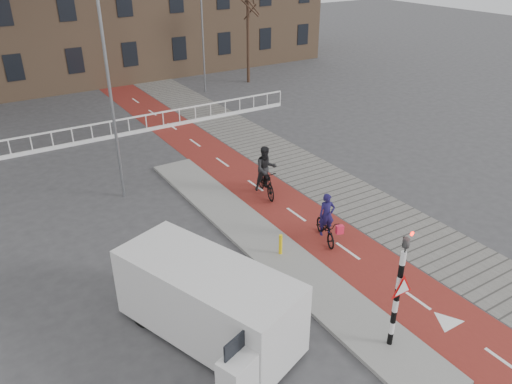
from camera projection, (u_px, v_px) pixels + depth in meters
ground at (354, 298)px, 14.98m from camera, size 120.00×120.00×0.00m
bike_lane at (233, 170)px, 23.23m from camera, size 2.50×60.00×0.01m
sidewalk at (282, 157)px, 24.55m from camera, size 3.00×60.00×0.01m
curb_island at (263, 241)px, 17.63m from camera, size 1.80×16.00×0.12m
traffic_signal at (399, 287)px, 12.26m from camera, size 0.80×0.80×3.68m
bollard at (281, 244)px, 16.70m from camera, size 0.12×0.12×0.73m
cyclist_near at (326, 225)px, 17.56m from camera, size 1.14×1.82×1.81m
cyclist_far at (266, 176)px, 20.55m from camera, size 1.08×2.10×2.15m
van at (208, 300)px, 13.09m from camera, size 3.67×5.48×2.19m
railing at (53, 144)px, 25.29m from camera, size 28.00×0.10×0.99m
tree_right at (248, 37)px, 35.81m from camera, size 0.22×0.22×6.52m
streetlight_near at (110, 94)px, 18.87m from camera, size 0.12×0.12×8.70m
streetlight_right at (202, 30)px, 33.14m from camera, size 0.12×0.12×8.34m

